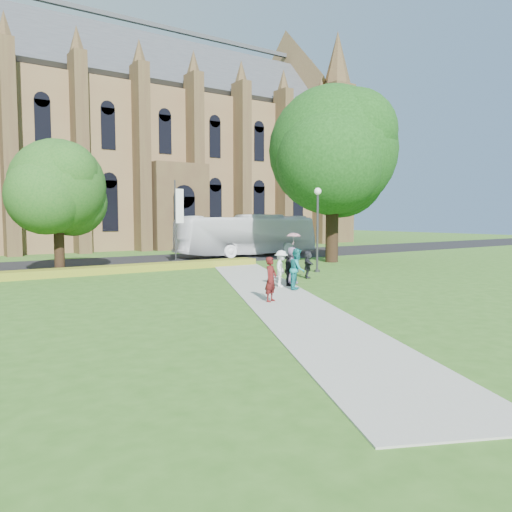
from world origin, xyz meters
TOP-DOWN VIEW (x-y plane):
  - ground at (0.00, 0.00)m, footprint 160.00×160.00m
  - road at (0.00, 20.00)m, footprint 160.00×10.00m
  - footpath at (0.00, 1.00)m, footprint 15.58×28.54m
  - flower_hedge at (-2.00, 13.20)m, footprint 18.00×1.40m
  - cathedral at (10.00, 39.73)m, footprint 52.60×18.25m
  - streetlamp at (7.50, 6.50)m, footprint 0.44×0.44m
  - large_tree at (13.00, 11.00)m, footprint 9.60×9.60m
  - street_tree_1 at (-6.00, 14.50)m, footprint 5.60×5.60m
  - banner_pole_0 at (2.11, 15.20)m, footprint 0.70×0.10m
  - tour_coach at (10.92, 19.46)m, footprint 13.05×3.36m
  - pedestrian_0 at (-1.48, -0.77)m, footprint 0.78×0.68m
  - pedestrian_1 at (1.55, 1.23)m, footprint 1.19×1.17m
  - pedestrian_2 at (1.45, 2.33)m, footprint 1.29×1.28m
  - pedestrian_3 at (1.94, 2.40)m, footprint 0.92×0.94m
  - pedestrian_4 at (2.59, 2.92)m, footprint 1.05×0.85m
  - pedestrian_5 at (4.84, 4.30)m, footprint 1.16×1.43m
  - parasol at (2.77, 3.02)m, footprint 0.73×0.73m

SIDE VIEW (x-z plane):
  - ground at x=0.00m, z-range 0.00..0.00m
  - road at x=0.00m, z-range 0.00..0.02m
  - footpath at x=0.00m, z-range 0.00..0.04m
  - flower_hedge at x=-2.00m, z-range 0.00..0.45m
  - pedestrian_5 at x=4.84m, z-range 0.04..1.57m
  - pedestrian_3 at x=1.94m, z-range 0.04..1.62m
  - pedestrian_2 at x=1.45m, z-range 0.04..1.83m
  - pedestrian_0 at x=-1.48m, z-range 0.04..1.85m
  - pedestrian_4 at x=2.59m, z-range 0.04..1.91m
  - pedestrian_1 at x=1.55m, z-range 0.04..1.97m
  - tour_coach at x=10.92m, z-range 0.02..3.64m
  - parasol at x=2.77m, z-range 1.91..2.55m
  - streetlamp at x=7.50m, z-range 0.68..5.92m
  - banner_pole_0 at x=2.11m, z-range 0.39..6.39m
  - street_tree_1 at x=-6.00m, z-range 1.20..9.25m
  - large_tree at x=13.00m, z-range 1.77..14.97m
  - cathedral at x=10.00m, z-range -1.02..26.98m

